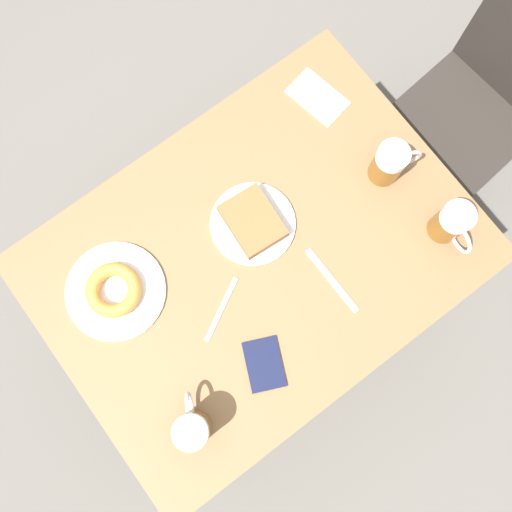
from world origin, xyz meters
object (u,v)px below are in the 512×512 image
(plate_with_cake, at_px, (253,222))
(napkin_folded, at_px, (318,97))
(beer_mug_right, at_px, (193,428))
(knife, at_px, (332,280))
(fork, at_px, (221,309))
(beer_mug_left, at_px, (390,163))
(passport_near_edge, at_px, (264,364))
(beer_mug_center, at_px, (451,223))
(chair, at_px, (489,94))
(plate_with_donut, at_px, (115,291))

(plate_with_cake, height_order, napkin_folded, plate_with_cake)
(beer_mug_right, bearing_deg, knife, 99.55)
(fork, height_order, knife, same)
(beer_mug_left, distance_m, beer_mug_right, 0.80)
(beer_mug_left, bearing_deg, plate_with_cake, -104.56)
(fork, bearing_deg, passport_near_edge, 1.42)
(beer_mug_left, height_order, beer_mug_center, same)
(chair, relative_size, plate_with_cake, 3.87)
(beer_mug_left, bearing_deg, beer_mug_center, 6.01)
(plate_with_cake, bearing_deg, beer_mug_left, 75.44)
(chair, relative_size, beer_mug_left, 6.25)
(beer_mug_center, distance_m, beer_mug_right, 0.80)
(beer_mug_left, height_order, knife, beer_mug_left)
(fork, bearing_deg, knife, 67.94)
(beer_mug_right, bearing_deg, chair, 101.30)
(napkin_folded, bearing_deg, plate_with_cake, -63.15)
(chair, xyz_separation_m, beer_mug_left, (0.04, -0.53, 0.32))
(plate_with_donut, xyz_separation_m, passport_near_edge, (0.37, 0.19, -0.01))
(beer_mug_left, relative_size, napkin_folded, 0.80)
(plate_with_cake, bearing_deg, napkin_folded, 116.85)
(napkin_folded, distance_m, fork, 0.63)
(plate_with_donut, relative_size, fork, 1.59)
(beer_mug_left, distance_m, napkin_folded, 0.28)
(chair, xyz_separation_m, plate_with_donut, (-0.13, -1.28, 0.26))
(plate_with_cake, height_order, knife, plate_with_cake)
(beer_mug_center, distance_m, fork, 0.61)
(beer_mug_left, bearing_deg, beer_mug_right, -73.73)
(beer_mug_left, height_order, fork, beer_mug_left)
(beer_mug_center, xyz_separation_m, beer_mug_right, (0.01, -0.80, 0.00))
(plate_with_cake, height_order, beer_mug_left, beer_mug_left)
(chair, relative_size, knife, 4.30)
(beer_mug_left, xyz_separation_m, fork, (0.04, -0.56, -0.07))
(chair, bearing_deg, knife, -83.16)
(beer_mug_center, bearing_deg, plate_with_cake, -128.66)
(plate_with_cake, height_order, passport_near_edge, plate_with_cake)
(plate_with_cake, bearing_deg, fork, -56.54)
(passport_near_edge, bearing_deg, napkin_folded, 131.50)
(plate_with_cake, relative_size, napkin_folded, 1.29)
(passport_near_edge, bearing_deg, beer_mug_left, 110.71)
(beer_mug_right, bearing_deg, napkin_folded, 123.10)
(chair, height_order, napkin_folded, chair)
(beer_mug_left, relative_size, passport_near_edge, 0.91)
(plate_with_cake, xyz_separation_m, beer_mug_left, (0.09, 0.36, 0.05))
(napkin_folded, relative_size, knife, 0.86)
(fork, bearing_deg, plate_with_cake, 123.46)
(beer_mug_left, relative_size, beer_mug_center, 1.00)
(fork, bearing_deg, beer_mug_left, 93.63)
(plate_with_cake, relative_size, beer_mug_left, 1.62)
(plate_with_donut, distance_m, beer_mug_center, 0.85)
(chair, distance_m, fork, 1.12)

